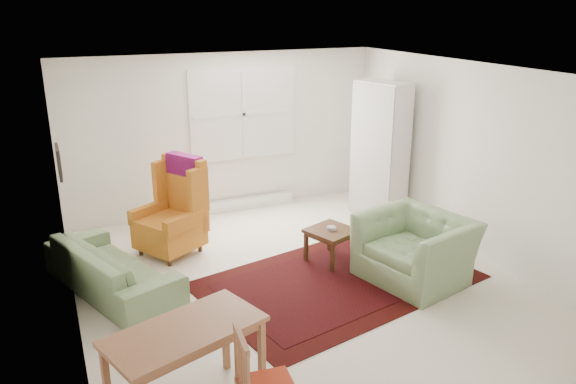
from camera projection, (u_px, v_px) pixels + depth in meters
name	position (u px, v px, depth m)	size (l,w,h in m)	color
room	(293.00, 177.00, 6.57)	(5.04, 5.54, 2.51)	silver
rug	(338.00, 280.00, 6.79)	(3.19, 2.05, 0.03)	black
sofa	(111.00, 258.00, 6.47)	(1.99, 0.78, 0.80)	#718F5F
armchair	(416.00, 243.00, 6.71)	(1.21, 1.06, 0.95)	#718F5F
wingback_chair	(168.00, 208.00, 7.34)	(0.75, 0.79, 1.30)	#C7701E
coffee_table	(331.00, 245.00, 7.25)	(0.54, 0.54, 0.45)	#462815
stool	(171.00, 225.00, 7.92)	(0.33, 0.33, 0.44)	white
cabinet	(380.00, 151.00, 8.60)	(0.44, 0.84, 2.10)	white
desk	(188.00, 371.00, 4.51)	(1.23, 0.62, 0.78)	#975F3D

